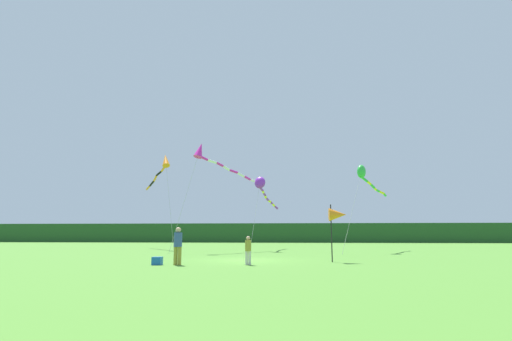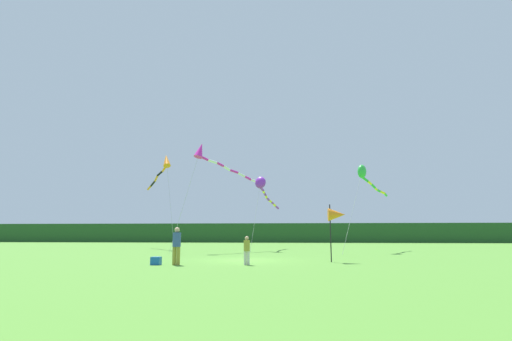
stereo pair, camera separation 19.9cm
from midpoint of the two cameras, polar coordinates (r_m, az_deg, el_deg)
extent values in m
plane|color=#4C842D|center=(21.98, -1.60, -13.11)|extent=(120.00, 120.00, 0.00)
cube|color=#234C23|center=(66.84, 2.73, -9.19)|extent=(108.00, 3.58, 3.19)
cylinder|color=olive|center=(19.07, -12.10, -12.22)|extent=(0.18, 0.18, 0.85)
cylinder|color=olive|center=(19.02, -11.52, -12.25)|extent=(0.18, 0.18, 0.85)
cylinder|color=#334C8C|center=(19.02, -11.73, -9.96)|extent=(0.39, 0.39, 0.67)
sphere|color=tan|center=(19.02, -11.69, -8.58)|extent=(0.25, 0.25, 0.25)
cylinder|color=silver|center=(18.76, -1.71, -12.78)|extent=(0.13, 0.13, 0.64)
cylinder|color=silver|center=(18.74, -1.25, -12.79)|extent=(0.13, 0.13, 0.64)
cylinder|color=olive|center=(18.72, -1.48, -11.02)|extent=(0.30, 0.30, 0.51)
sphere|color=tan|center=(18.71, -1.47, -9.96)|extent=(0.19, 0.19, 0.19)
cube|color=#1959B2|center=(19.35, -14.67, -12.79)|extent=(0.43, 0.41, 0.37)
cylinder|color=black|center=(20.94, 10.80, -9.04)|extent=(0.06, 0.06, 2.99)
cone|color=orange|center=(21.00, 11.68, -6.40)|extent=(0.90, 0.70, 0.70)
cylinder|color=#B2B2B2|center=(30.61, -10.62, -4.17)|extent=(1.68, 2.11, 8.24)
cone|color=#E026B2|center=(32.02, -8.48, 3.00)|extent=(1.25, 1.30, 1.42)
cylinder|color=#E026B2|center=(32.15, -7.92, 1.84)|extent=(0.71, 0.81, 0.40)
cylinder|color=white|center=(32.56, -6.69, 1.36)|extent=(0.80, 0.70, 0.34)
cylinder|color=#E026B2|center=(33.03, -5.56, 0.92)|extent=(0.63, 0.85, 0.36)
cylinder|color=white|center=(33.61, -4.60, 0.38)|extent=(0.65, 0.86, 0.43)
cylinder|color=#E026B2|center=(34.09, -3.53, -0.12)|extent=(0.80, 0.71, 0.36)
cylinder|color=white|center=(34.56, -2.43, -0.59)|extent=(0.72, 0.81, 0.43)
cylinder|color=#E026B2|center=(35.12, -1.48, -1.10)|extent=(0.66, 0.84, 0.40)
cylinder|color=white|center=(35.71, -0.56, -1.50)|extent=(0.71, 0.79, 0.32)
cylinder|color=#B2B2B2|center=(30.67, 13.88, -5.68)|extent=(2.30, 3.56, 6.53)
ellipsoid|color=green|center=(32.94, 15.13, -0.16)|extent=(1.25, 1.46, 1.42)
cylinder|color=green|center=(33.20, 15.54, -1.24)|extent=(0.73, 0.79, 0.45)
cylinder|color=yellow|center=(33.90, 16.14, -1.72)|extent=(0.60, 0.83, 0.35)
cylinder|color=green|center=(34.63, 16.63, -2.18)|extent=(0.64, 0.84, 0.43)
cylinder|color=yellow|center=(35.39, 17.00, -2.58)|extent=(0.50, 0.85, 0.29)
cylinder|color=green|center=(36.16, 17.33, -2.83)|extent=(0.61, 0.81, 0.28)
cylinder|color=yellow|center=(36.89, 17.86, -3.09)|extent=(0.71, 0.76, 0.32)
cylinder|color=green|center=(37.63, 18.30, -3.38)|extent=(0.54, 0.85, 0.34)
cylinder|color=#B2B2B2|center=(32.30, -0.30, -6.64)|extent=(0.60, 3.28, 5.94)
ellipsoid|color=purple|center=(34.16, 0.42, -1.80)|extent=(1.11, 1.11, 1.25)
cylinder|color=purple|center=(34.44, 0.62, -2.75)|extent=(0.39, 0.80, 0.37)
cylinder|color=yellow|center=(35.12, 0.87, -3.11)|extent=(0.21, 0.76, 0.31)
cylinder|color=purple|center=(35.81, 1.05, -3.47)|extent=(0.32, 0.80, 0.38)
cylinder|color=yellow|center=(36.50, 1.24, -3.84)|extent=(0.23, 0.77, 0.33)
cylinder|color=purple|center=(37.19, 1.47, -4.19)|extent=(0.38, 0.80, 0.39)
cylinder|color=yellow|center=(37.87, 1.80, -4.50)|extent=(0.38, 0.78, 0.30)
cylinder|color=purple|center=(38.55, 2.12, -4.76)|extent=(0.37, 0.78, 0.33)
cylinder|color=yellow|center=(39.23, 2.42, -5.06)|extent=(0.38, 0.79, 0.36)
cylinder|color=purple|center=(39.88, 2.80, -5.42)|extent=(0.50, 0.80, 0.43)
cylinder|color=#B2B2B2|center=(36.04, -12.81, -4.57)|extent=(2.38, 4.13, 8.60)
cone|color=orange|center=(38.90, -13.33, 1.50)|extent=(1.28, 1.49, 1.56)
cylinder|color=orange|center=(39.36, -13.63, 0.31)|extent=(0.90, 1.17, 0.55)
cylinder|color=black|center=(40.45, -14.24, -0.39)|extent=(1.00, 1.08, 0.49)
cylinder|color=orange|center=(41.55, -14.76, -1.08)|extent=(0.82, 1.21, 0.59)
cylinder|color=black|center=(42.67, -15.23, -1.83)|extent=(0.98, 1.12, 0.61)
cylinder|color=orange|center=(43.79, -15.74, -2.44)|extent=(0.91, 1.15, 0.47)
camera|label=1|loc=(0.10, -90.20, 0.03)|focal=27.10mm
camera|label=2|loc=(0.10, 89.80, -0.03)|focal=27.10mm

